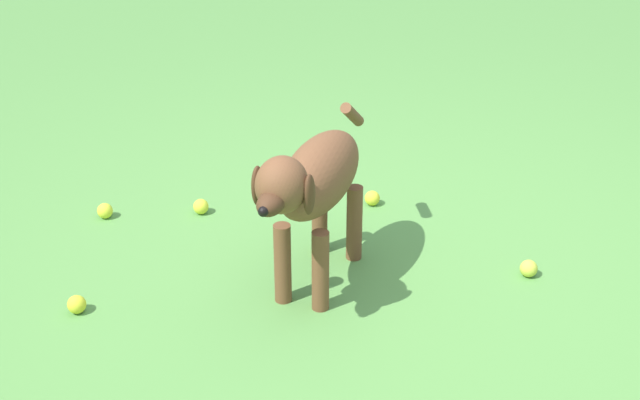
{
  "coord_description": "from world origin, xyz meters",
  "views": [
    {
      "loc": [
        -0.65,
        -2.51,
        1.71
      ],
      "look_at": [
        -0.2,
        0.15,
        0.33
      ],
      "focal_mm": 47.89,
      "sensor_mm": 36.0,
      "label": 1
    }
  ],
  "objects_px": {
    "dog": "(314,183)",
    "tennis_ball_4": "(77,304)",
    "tennis_ball_0": "(372,198)",
    "tennis_ball_2": "(529,268)",
    "tennis_ball_3": "(201,207)",
    "tennis_ball_1": "(105,211)"
  },
  "relations": [
    {
      "from": "tennis_ball_0",
      "to": "tennis_ball_4",
      "type": "relative_size",
      "value": 1.0
    },
    {
      "from": "dog",
      "to": "tennis_ball_0",
      "type": "height_order",
      "value": "dog"
    },
    {
      "from": "dog",
      "to": "tennis_ball_1",
      "type": "relative_size",
      "value": 12.63
    },
    {
      "from": "tennis_ball_0",
      "to": "tennis_ball_4",
      "type": "xyz_separation_m",
      "value": [
        -1.2,
        -0.63,
        0.0
      ]
    },
    {
      "from": "dog",
      "to": "tennis_ball_4",
      "type": "relative_size",
      "value": 12.63
    },
    {
      "from": "tennis_ball_3",
      "to": "tennis_ball_2",
      "type": "bearing_deg",
      "value": -30.79
    },
    {
      "from": "dog",
      "to": "tennis_ball_1",
      "type": "distance_m",
      "value": 1.1
    },
    {
      "from": "tennis_ball_2",
      "to": "tennis_ball_0",
      "type": "bearing_deg",
      "value": 124.13
    },
    {
      "from": "dog",
      "to": "tennis_ball_4",
      "type": "height_order",
      "value": "dog"
    },
    {
      "from": "tennis_ball_0",
      "to": "tennis_ball_1",
      "type": "distance_m",
      "value": 1.14
    },
    {
      "from": "dog",
      "to": "tennis_ball_3",
      "type": "distance_m",
      "value": 0.84
    },
    {
      "from": "tennis_ball_4",
      "to": "tennis_ball_3",
      "type": "bearing_deg",
      "value": 55.59
    },
    {
      "from": "tennis_ball_2",
      "to": "tennis_ball_4",
      "type": "bearing_deg",
      "value": 178.74
    },
    {
      "from": "tennis_ball_2",
      "to": "dog",
      "type": "bearing_deg",
      "value": 175.01
    },
    {
      "from": "tennis_ball_2",
      "to": "tennis_ball_3",
      "type": "relative_size",
      "value": 1.0
    },
    {
      "from": "tennis_ball_2",
      "to": "tennis_ball_4",
      "type": "xyz_separation_m",
      "value": [
        -1.64,
        0.04,
        0.0
      ]
    },
    {
      "from": "dog",
      "to": "tennis_ball_2",
      "type": "bearing_deg",
      "value": 115.19
    },
    {
      "from": "tennis_ball_2",
      "to": "tennis_ball_4",
      "type": "relative_size",
      "value": 1.0
    },
    {
      "from": "dog",
      "to": "tennis_ball_2",
      "type": "xyz_separation_m",
      "value": [
        0.8,
        -0.07,
        -0.39
      ]
    },
    {
      "from": "tennis_ball_1",
      "to": "tennis_ball_4",
      "type": "height_order",
      "value": "same"
    },
    {
      "from": "tennis_ball_0",
      "to": "tennis_ball_1",
      "type": "height_order",
      "value": "same"
    },
    {
      "from": "dog",
      "to": "tennis_ball_4",
      "type": "bearing_deg",
      "value": -57.55
    }
  ]
}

